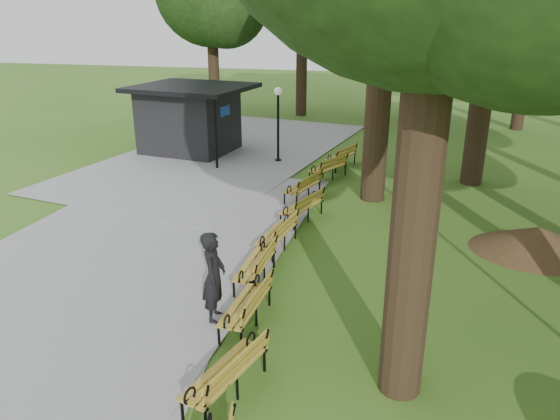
% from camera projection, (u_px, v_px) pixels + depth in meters
% --- Properties ---
extents(ground, '(100.00, 100.00, 0.00)m').
position_uv_depth(ground, '(219.00, 360.00, 9.42)').
color(ground, '#38651C').
rests_on(ground, ground).
extents(path, '(12.00, 38.00, 0.06)m').
position_uv_depth(path, '(109.00, 262.00, 13.05)').
color(path, gray).
rests_on(path, ground).
extents(person, '(0.57, 0.76, 1.90)m').
position_uv_depth(person, '(214.00, 277.00, 10.34)').
color(person, black).
rests_on(person, ground).
extents(kiosk, '(5.22, 4.70, 2.93)m').
position_uv_depth(kiosk, '(189.00, 119.00, 23.05)').
color(kiosk, black).
rests_on(kiosk, ground).
extents(lamp_post, '(0.32, 0.32, 3.05)m').
position_uv_depth(lamp_post, '(278.00, 108.00, 21.19)').
color(lamp_post, black).
rests_on(lamp_post, ground).
extents(dirt_mound, '(2.76, 2.76, 0.69)m').
position_uv_depth(dirt_mound, '(537.00, 239.00, 13.56)').
color(dirt_mound, '#47301C').
rests_on(dirt_mound, ground).
extents(bench_2, '(1.14, 2.00, 0.88)m').
position_uv_depth(bench_2, '(225.00, 372.00, 8.40)').
color(bench_2, '#B28B29').
rests_on(bench_2, ground).
extents(bench_3, '(0.74, 1.93, 0.88)m').
position_uv_depth(bench_3, '(246.00, 305.00, 10.34)').
color(bench_3, '#B28B29').
rests_on(bench_3, ground).
extents(bench_4, '(0.66, 1.91, 0.88)m').
position_uv_depth(bench_4, '(255.00, 265.00, 11.97)').
color(bench_4, '#B28B29').
rests_on(bench_4, ground).
extents(bench_5, '(0.88, 1.97, 0.88)m').
position_uv_depth(bench_5, '(277.00, 234.00, 13.68)').
color(bench_5, '#B28B29').
rests_on(bench_5, ground).
extents(bench_6, '(1.21, 2.00, 0.88)m').
position_uv_depth(bench_6, '(302.00, 207.00, 15.58)').
color(bench_6, '#B28B29').
rests_on(bench_6, ground).
extents(bench_7, '(1.14, 2.00, 0.88)m').
position_uv_depth(bench_7, '(303.00, 187.00, 17.38)').
color(bench_7, '#B28B29').
rests_on(bench_7, ground).
extents(bench_8, '(1.43, 1.98, 0.88)m').
position_uv_depth(bench_8, '(328.00, 168.00, 19.49)').
color(bench_8, '#B28B29').
rests_on(bench_8, ground).
extents(bench_9, '(1.25, 2.00, 0.88)m').
position_uv_depth(bench_9, '(341.00, 157.00, 21.01)').
color(bench_9, '#B28B29').
rests_on(bench_9, ground).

